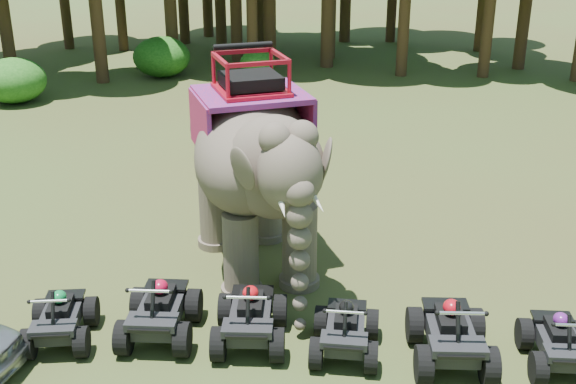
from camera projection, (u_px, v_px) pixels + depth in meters
The scene contains 8 objects.
ground at pixel (283, 300), 14.69m from camera, with size 110.00×110.00×0.00m, color #47381E.
elephant at pixel (254, 163), 15.26m from camera, with size 2.50×5.69×4.78m, color brown, non-canonical shape.
atv_0 at pixel (59, 313), 13.16m from camera, with size 1.16×1.59×1.18m, color black, non-canonical shape.
atv_1 at pixel (159, 304), 13.27m from camera, with size 1.32×1.80×1.34m, color black, non-canonical shape.
atv_2 at pixel (250, 311), 13.10m from camera, with size 1.29×1.77×1.31m, color black, non-canonical shape.
atv_3 at pixel (346, 324), 12.81m from camera, with size 1.18×1.61×1.19m, color black, non-canonical shape.
atv_4 at pixel (452, 327), 12.55m from camera, with size 1.36×1.86×1.38m, color black, non-canonical shape.
atv_5 at pixel (561, 336), 12.45m from camera, with size 1.17×1.60×1.18m, color black, non-canonical shape.
Camera 1 is at (1.30, -12.68, 7.63)m, focal length 45.00 mm.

